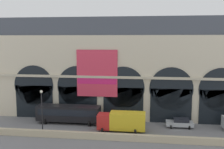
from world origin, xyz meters
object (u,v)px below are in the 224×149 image
object	(u,v)px
box_truck_center	(122,121)
car_mideast	(180,123)
bus_midwest	(69,113)
street_lamp_quayside	(42,106)

from	to	relation	value
box_truck_center	car_mideast	size ratio (longest dim) A/B	1.70
bus_midwest	box_truck_center	xyz separation A→B (m)	(9.54, -2.96, -0.08)
street_lamp_quayside	box_truck_center	bearing A→B (deg)	13.94
box_truck_center	street_lamp_quayside	world-z (taller)	street_lamp_quayside
box_truck_center	car_mideast	world-z (taller)	box_truck_center
box_truck_center	car_mideast	bearing A→B (deg)	18.91
bus_midwest	street_lamp_quayside	size ratio (longest dim) A/B	1.59
street_lamp_quayside	bus_midwest	bearing A→B (deg)	68.40
car_mideast	street_lamp_quayside	bearing A→B (deg)	-163.84
car_mideast	street_lamp_quayside	world-z (taller)	street_lamp_quayside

